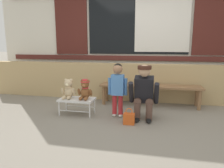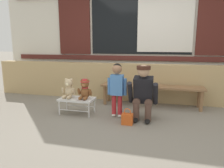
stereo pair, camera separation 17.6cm
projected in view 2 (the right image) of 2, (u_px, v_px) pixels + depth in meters
ground_plane at (124, 122)px, 3.44m from camera, size 60.00×60.00×0.00m
brick_low_wall at (136, 82)px, 4.71m from camera, size 7.14×0.25×0.85m
shop_facade at (141, 30)px, 4.97m from camera, size 7.29×0.26×3.22m
wooden_bench_long at (151, 89)px, 4.29m from camera, size 2.10×0.40×0.44m
small_display_bench at (77, 100)px, 3.81m from camera, size 0.64×0.36×0.30m
teddy_bear_plain at (69, 89)px, 3.81m from camera, size 0.28×0.26×0.36m
teddy_bear_with_hat at (85, 89)px, 3.73m from camera, size 0.28×0.27×0.36m
child_standing at (117, 84)px, 3.60m from camera, size 0.35×0.18×0.96m
adult_crouching at (144, 92)px, 3.48m from camera, size 0.50×0.49×0.95m
handbag_on_ground at (127, 119)px, 3.32m from camera, size 0.18×0.11×0.27m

